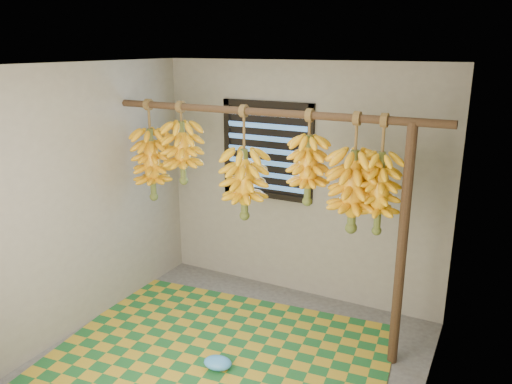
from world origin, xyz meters
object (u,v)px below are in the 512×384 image
Objects in this scene: banana_bunch_e at (353,191)px; banana_bunch_b at (183,152)px; woven_mat at (215,361)px; banana_bunch_f at (379,193)px; banana_bunch_a at (152,164)px; banana_bunch_d at (308,170)px; support_post at (402,250)px; banana_bunch_c at (244,184)px; plastic_bag at (218,363)px.

banana_bunch_b is at bearing 180.00° from banana_bunch_e.
banana_bunch_f is at bearing 31.67° from woven_mat.
woven_mat is 3.60× the size of banana_bunch_b.
banana_bunch_b is at bearing 180.00° from banana_bunch_f.
banana_bunch_b is at bearing 0.00° from banana_bunch_a.
woven_mat is 1.77m from banana_bunch_d.
banana_bunch_f is (-0.21, 0.00, 0.44)m from support_post.
banana_bunch_c is at bearing 180.00° from banana_bunch_f.
woven_mat is 2.87× the size of banana_bunch_e.
banana_bunch_c is at bearing 101.73° from plastic_bag.
banana_bunch_a is (-1.18, 0.76, 1.37)m from plastic_bag.
banana_bunch_a is at bearing 180.00° from banana_bunch_f.
banana_bunch_e is (0.90, 0.68, 1.42)m from woven_mat.
support_post is 0.73× the size of woven_mat.
banana_bunch_c is (-0.08, 0.68, 1.36)m from woven_mat.
banana_bunch_e is at bearing 0.00° from banana_bunch_a.
banana_bunch_a reaches higher than support_post.
banana_bunch_c is 0.63m from banana_bunch_d.
banana_bunch_a is 0.40m from banana_bunch_b.
support_post is 0.48m from banana_bunch_f.
banana_bunch_b is 0.81× the size of banana_bunch_f.
banana_bunch_a is 2.21m from banana_bunch_f.
banana_bunch_f is at bearing 0.00° from banana_bunch_b.
plastic_bag is 0.25× the size of banana_bunch_f.
banana_bunch_e is at bearing 37.22° from woven_mat.
banana_bunch_c is at bearing 97.07° from woven_mat.
plastic_bag is 1.88m from banana_bunch_f.
banana_bunch_e is at bearing -0.00° from banana_bunch_d.
plastic_bag is (0.07, -0.08, 0.05)m from woven_mat.
support_post is 2.12× the size of banana_bunch_f.
banana_bunch_b is at bearing -180.00° from banana_bunch_d.
woven_mat is 2.83× the size of banana_bunch_a.
banana_bunch_e is 1.01× the size of banana_bunch_f.
support_post is 0.59m from banana_bunch_e.
banana_bunch_d is 0.41m from banana_bunch_e.
support_post reaches higher than woven_mat.
banana_bunch_b is (-2.04, 0.00, 0.58)m from support_post.
banana_bunch_a is 1.28× the size of banana_bunch_b.
banana_bunch_b is 1.25m from banana_bunch_d.
banana_bunch_f is (0.59, -0.00, -0.12)m from banana_bunch_d.
banana_bunch_c and banana_bunch_f have the same top height.
banana_bunch_c is 1.07× the size of banana_bunch_f.
woven_mat is (-1.31, -0.68, -0.99)m from support_post.
banana_bunch_b is (0.37, 0.00, 0.15)m from banana_bunch_a.
banana_bunch_b reaches higher than plastic_bag.
banana_bunch_d is at bearing 60.04° from plastic_bag.
plastic_bag is 1.73m from banana_bunch_d.
banana_bunch_c and banana_bunch_e have the same top height.
banana_bunch_b is 0.97× the size of banana_bunch_d.
banana_bunch_f is at bearing -0.00° from banana_bunch_c.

